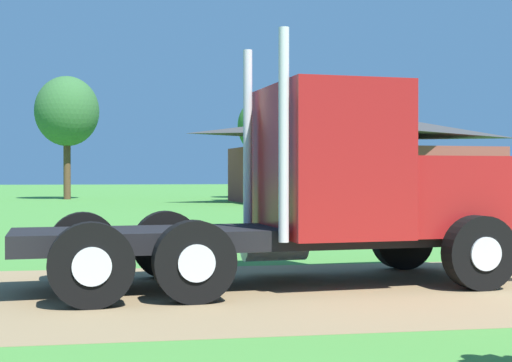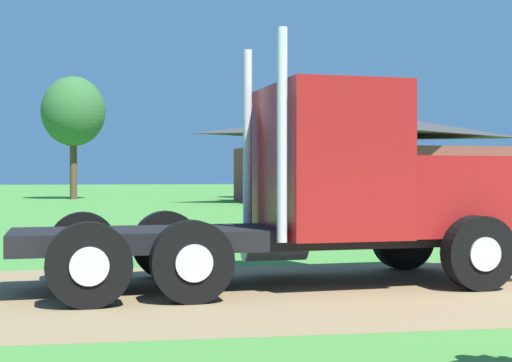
{
  "view_description": "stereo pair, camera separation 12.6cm",
  "coord_description": "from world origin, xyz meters",
  "views": [
    {
      "loc": [
        -7.7,
        -10.01,
        1.61
      ],
      "look_at": [
        -5.67,
        1.78,
        1.49
      ],
      "focal_mm": 52.62,
      "sensor_mm": 36.0,
      "label": 1
    },
    {
      "loc": [
        -7.57,
        -10.04,
        1.61
      ],
      "look_at": [
        -5.67,
        1.78,
        1.49
      ],
      "focal_mm": 52.62,
      "sensor_mm": 36.0,
      "label": 2
    }
  ],
  "objects": [
    {
      "name": "tree_mid",
      "position": [
        1.0,
        37.43,
        4.62
      ],
      "size": [
        3.47,
        3.47,
        6.57
      ],
      "color": "#513823",
      "rests_on": "ground_plane"
    },
    {
      "name": "tree_left",
      "position": [
        -11.38,
        37.67,
        5.42
      ],
      "size": [
        3.93,
        3.93,
        7.62
      ],
      "color": "#513823",
      "rests_on": "ground_plane"
    },
    {
      "name": "shed_building",
      "position": [
        5.3,
        30.4,
        2.44
      ],
      "size": [
        15.09,
        9.84,
        5.01
      ],
      "color": "brown",
      "rests_on": "ground_plane"
    },
    {
      "name": "truck_foreground_white",
      "position": [
        -4.57,
        0.67,
        1.33
      ],
      "size": [
        7.67,
        3.26,
        3.52
      ],
      "color": "black",
      "rests_on": "ground_plane"
    }
  ]
}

